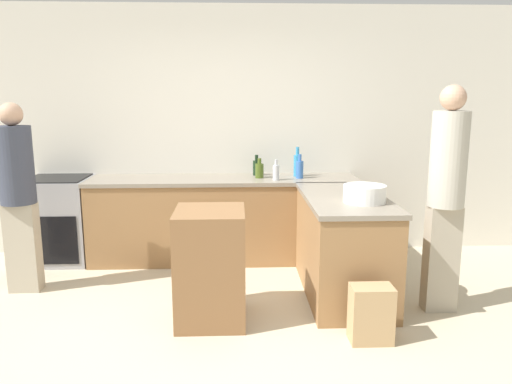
# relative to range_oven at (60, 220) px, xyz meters

# --- Properties ---
(ground_plane) EXTENTS (14.00, 14.00, 0.00)m
(ground_plane) POSITION_rel_range_oven_xyz_m (1.74, -1.89, -0.45)
(ground_plane) COLOR beige
(wall_back) EXTENTS (8.00, 0.06, 2.70)m
(wall_back) POSITION_rel_range_oven_xyz_m (1.74, 0.34, 0.90)
(wall_back) COLOR silver
(wall_back) RESTS_ON ground_plane
(counter_back) EXTENTS (2.83, 0.67, 0.89)m
(counter_back) POSITION_rel_range_oven_xyz_m (1.74, -0.01, -0.00)
(counter_back) COLOR olive
(counter_back) RESTS_ON ground_plane
(counter_peninsula) EXTENTS (0.69, 1.41, 0.89)m
(counter_peninsula) POSITION_rel_range_oven_xyz_m (2.82, -1.02, -0.00)
(counter_peninsula) COLOR olive
(counter_peninsula) RESTS_ON ground_plane
(range_oven) EXTENTS (0.64, 0.63, 0.90)m
(range_oven) POSITION_rel_range_oven_xyz_m (0.00, 0.00, 0.00)
(range_oven) COLOR #99999E
(range_oven) RESTS_ON ground_plane
(island_table) EXTENTS (0.53, 0.57, 0.89)m
(island_table) POSITION_rel_range_oven_xyz_m (1.67, -1.50, -0.00)
(island_table) COLOR brown
(island_table) RESTS_ON ground_plane
(mixing_bowl) EXTENTS (0.35, 0.35, 0.14)m
(mixing_bowl) POSITION_rel_range_oven_xyz_m (2.92, -1.26, 0.51)
(mixing_bowl) COLOR white
(mixing_bowl) RESTS_ON counter_peninsula
(olive_oil_bottle) EXTENTS (0.09, 0.09, 0.21)m
(olive_oil_bottle) POSITION_rel_range_oven_xyz_m (2.12, -0.02, 0.52)
(olive_oil_bottle) COLOR #475B1E
(olive_oil_bottle) RESTS_ON counter_back
(dish_soap_bottle) EXTENTS (0.08, 0.08, 0.32)m
(dish_soap_bottle) POSITION_rel_range_oven_xyz_m (2.53, 0.07, 0.57)
(dish_soap_bottle) COLOR #338CBF
(dish_soap_bottle) RESTS_ON counter_back
(water_bottle_blue) EXTENTS (0.08, 0.08, 0.25)m
(water_bottle_blue) POSITION_rel_range_oven_xyz_m (2.54, -0.06, 0.54)
(water_bottle_blue) COLOR #386BB7
(water_bottle_blue) RESTS_ON counter_back
(vinegar_bottle_clear) EXTENTS (0.07, 0.07, 0.21)m
(vinegar_bottle_clear) POSITION_rel_range_oven_xyz_m (2.28, -0.17, 0.52)
(vinegar_bottle_clear) COLOR silver
(vinegar_bottle_clear) RESTS_ON counter_back
(wine_bottle_dark) EXTENTS (0.08, 0.08, 0.22)m
(wine_bottle_dark) POSITION_rel_range_oven_xyz_m (2.10, 0.15, 0.53)
(wine_bottle_dark) COLOR black
(wine_bottle_dark) RESTS_ON counter_back
(person_by_range) EXTENTS (0.30, 0.30, 1.69)m
(person_by_range) POSITION_rel_range_oven_xyz_m (-0.05, -0.83, 0.48)
(person_by_range) COLOR #ADA38E
(person_by_range) RESTS_ON ground_plane
(person_at_peninsula) EXTENTS (0.29, 0.29, 1.83)m
(person_at_peninsula) POSITION_rel_range_oven_xyz_m (3.54, -1.39, 0.57)
(person_at_peninsula) COLOR #ADA38E
(person_at_peninsula) RESTS_ON ground_plane
(paper_bag) EXTENTS (0.30, 0.20, 0.42)m
(paper_bag) POSITION_rel_range_oven_xyz_m (2.83, -1.91, -0.24)
(paper_bag) COLOR tan
(paper_bag) RESTS_ON ground_plane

